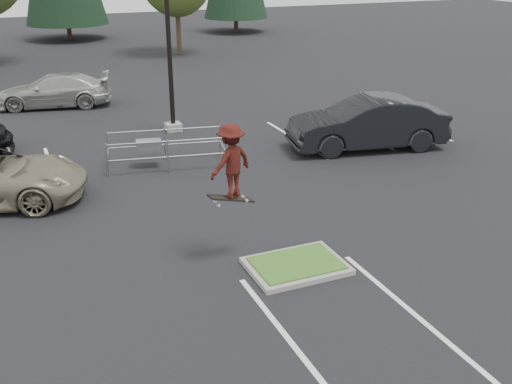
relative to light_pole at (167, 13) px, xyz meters
name	(u,v)px	position (x,y,z in m)	size (l,w,h in m)	color
ground	(296,268)	(-0.50, -12.00, -4.56)	(120.00, 120.00, 0.00)	black
grass_median	(296,265)	(-0.50, -12.00, -4.48)	(2.20, 1.60, 0.16)	gray
stall_lines	(169,187)	(-1.85, -5.98, -4.56)	(22.62, 17.60, 0.01)	white
light_pole	(167,13)	(0.00, 0.00, 0.00)	(0.70, 0.60, 10.12)	gray
cart_corral	(153,147)	(-1.79, -3.92, -3.86)	(4.10, 2.11, 1.11)	gray
skateboarder	(230,162)	(-1.70, -11.00, -2.11)	(1.26, 1.00, 1.91)	black
car_r_charc	(367,123)	(5.87, -5.00, -3.62)	(1.99, 5.69, 1.88)	black
car_far_silver	(55,90)	(-3.90, 6.00, -3.82)	(2.08, 5.11, 1.48)	#AAAAA5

